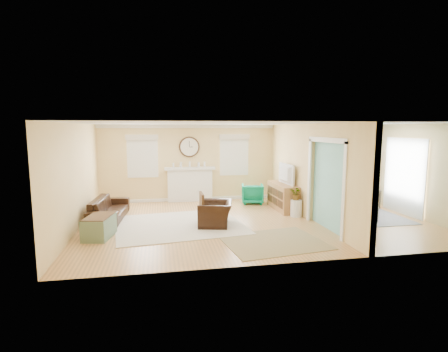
{
  "coord_description": "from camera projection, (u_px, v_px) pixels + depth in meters",
  "views": [
    {
      "loc": [
        -2.5,
        -8.86,
        2.48
      ],
      "look_at": [
        -0.8,
        0.3,
        1.2
      ],
      "focal_mm": 28.0,
      "sensor_mm": 36.0,
      "label": 1
    }
  ],
  "objects": [
    {
      "name": "floor",
      "position": [
        255.0,
        221.0,
        9.42
      ],
      "size": [
        9.0,
        9.0,
        0.0
      ],
      "primitive_type": "plane",
      "color": "#A07343",
      "rests_on": "ground"
    },
    {
      "name": "potted_plant",
      "position": [
        297.0,
        193.0,
        9.79
      ],
      "size": [
        0.42,
        0.44,
        0.38
      ],
      "primitive_type": "imported",
      "rotation": [
        0.0,
        0.0,
        5.21
      ],
      "color": "#337F33",
      "rests_on": "garden_stool"
    },
    {
      "name": "wall_left",
      "position": [
        76.0,
        177.0,
        8.43
      ],
      "size": [
        0.02,
        6.0,
        2.6
      ],
      "primitive_type": "cube",
      "color": "#D9B46E",
      "rests_on": "ground"
    },
    {
      "name": "dining_table",
      "position": [
        347.0,
        203.0,
        10.28
      ],
      "size": [
        1.19,
        1.8,
        0.59
      ],
      "primitive_type": "imported",
      "rotation": [
        0.0,
        0.0,
        1.73
      ],
      "color": "#422A17",
      "rests_on": "floor"
    },
    {
      "name": "wall_right",
      "position": [
        406.0,
        169.0,
        10.06
      ],
      "size": [
        0.02,
        6.0,
        2.6
      ],
      "primitive_type": "cube",
      "color": "#D9B46E",
      "rests_on": "ground"
    },
    {
      "name": "wall_clock",
      "position": [
        189.0,
        147.0,
        11.79
      ],
      "size": [
        0.7,
        0.07,
        0.7
      ],
      "color": "#422A17",
      "rests_on": "wall_back"
    },
    {
      "name": "sofa",
      "position": [
        109.0,
        208.0,
        9.57
      ],
      "size": [
        0.93,
        2.07,
        0.59
      ],
      "primitive_type": "imported",
      "rotation": [
        0.0,
        0.0,
        1.5
      ],
      "color": "black",
      "rests_on": "floor"
    },
    {
      "name": "credenza",
      "position": [
        283.0,
        197.0,
        10.68
      ],
      "size": [
        0.53,
        1.56,
        0.8
      ],
      "color": "#A37238",
      "rests_on": "floor"
    },
    {
      "name": "tv",
      "position": [
        283.0,
        174.0,
        10.58
      ],
      "size": [
        0.19,
        1.07,
        0.61
      ],
      "primitive_type": "imported",
      "rotation": [
        0.0,
        0.0,
        1.62
      ],
      "color": "black",
      "rests_on": "credenza"
    },
    {
      "name": "french_doors",
      "position": [
        405.0,
        176.0,
        10.08
      ],
      "size": [
        0.06,
        1.7,
        2.2
      ],
      "color": "white",
      "rests_on": "ground"
    },
    {
      "name": "eames_chair",
      "position": [
        215.0,
        214.0,
        8.92
      ],
      "size": [
        1.02,
        1.11,
        0.62
      ],
      "primitive_type": "imported",
      "rotation": [
        0.0,
        0.0,
        -1.78
      ],
      "color": "black",
      "rests_on": "floor"
    },
    {
      "name": "window_right",
      "position": [
        234.0,
        152.0,
        12.08
      ],
      "size": [
        1.05,
        0.13,
        1.42
      ],
      "color": "white",
      "rests_on": "wall_back"
    },
    {
      "name": "green_chair",
      "position": [
        252.0,
        194.0,
        11.56
      ],
      "size": [
        0.81,
        0.83,
        0.64
      ],
      "primitive_type": "imported",
      "rotation": [
        0.0,
        0.0,
        2.94
      ],
      "color": "#08775A",
      "rests_on": "floor"
    },
    {
      "name": "fireplace",
      "position": [
        190.0,
        184.0,
        11.87
      ],
      "size": [
        1.7,
        0.3,
        1.17
      ],
      "color": "white",
      "rests_on": "ground"
    },
    {
      "name": "window_left",
      "position": [
        142.0,
        153.0,
        11.52
      ],
      "size": [
        1.05,
        0.13,
        1.42
      ],
      "color": "white",
      "rests_on": "wall_back"
    },
    {
      "name": "trunk",
      "position": [
        99.0,
        227.0,
        7.94
      ],
      "size": [
        0.69,
        0.96,
        0.5
      ],
      "color": "#5C7259",
      "rests_on": "floor"
    },
    {
      "name": "wall_front",
      "position": [
        301.0,
        194.0,
        6.32
      ],
      "size": [
        9.0,
        0.02,
        2.6
      ],
      "primitive_type": "cube",
      "color": "#D9B46E",
      "rests_on": "ground"
    },
    {
      "name": "rug_jute",
      "position": [
        273.0,
        242.0,
        7.66
      ],
      "size": [
        2.33,
        2.0,
        0.01
      ],
      "primitive_type": "cube",
      "rotation": [
        0.0,
        0.0,
        0.14
      ],
      "color": "#95865A",
      "rests_on": "floor"
    },
    {
      "name": "partition",
      "position": [
        305.0,
        169.0,
        9.78
      ],
      "size": [
        0.17,
        6.0,
        2.6
      ],
      "color": "#D9B46E",
      "rests_on": "ground"
    },
    {
      "name": "rug_cream",
      "position": [
        179.0,
        225.0,
        9.0
      ],
      "size": [
        3.48,
        3.11,
        0.02
      ],
      "primitive_type": "cube",
      "rotation": [
        0.0,
        0.0,
        0.13
      ],
      "color": "beige",
      "rests_on": "floor"
    },
    {
      "name": "dining_chair_s",
      "position": [
        369.0,
        203.0,
        9.2
      ],
      "size": [
        0.47,
        0.47,
        0.88
      ],
      "color": "slate",
      "rests_on": "floor"
    },
    {
      "name": "rug_grey",
      "position": [
        347.0,
        212.0,
        10.32
      ],
      "size": [
        2.51,
        3.14,
        0.01
      ],
      "primitive_type": "cube",
      "color": "slate",
      "rests_on": "floor"
    },
    {
      "name": "ceiling",
      "position": [
        256.0,
        123.0,
        9.07
      ],
      "size": [
        9.0,
        6.0,
        0.02
      ],
      "primitive_type": "cube",
      "color": "white",
      "rests_on": "wall_back"
    },
    {
      "name": "dining_chair_e",
      "position": [
        364.0,
        193.0,
        10.36
      ],
      "size": [
        0.5,
        0.5,
        0.95
      ],
      "color": "slate",
      "rests_on": "floor"
    },
    {
      "name": "pendant",
      "position": [
        361.0,
        138.0,
        9.66
      ],
      "size": [
        0.3,
        0.3,
        0.55
      ],
      "color": "gold",
      "rests_on": "ceiling"
    },
    {
      "name": "dining_chair_n",
      "position": [
        332.0,
        186.0,
        11.37
      ],
      "size": [
        0.5,
        0.5,
        1.03
      ],
      "color": "slate",
      "rests_on": "floor"
    },
    {
      "name": "garden_stool",
      "position": [
        296.0,
        208.0,
        9.85
      ],
      "size": [
        0.32,
        0.32,
        0.47
      ],
      "primitive_type": "cylinder",
      "color": "white",
      "rests_on": "floor"
    },
    {
      "name": "wall_back",
      "position": [
        232.0,
        162.0,
        12.17
      ],
      "size": [
        9.0,
        0.02,
        2.6
      ],
      "primitive_type": "cube",
      "color": "#D9B46E",
      "rests_on": "ground"
    },
    {
      "name": "dining_chair_w",
      "position": [
        327.0,
        195.0,
        10.05
      ],
      "size": [
        0.43,
        0.43,
        0.97
      ],
      "color": "white",
      "rests_on": "floor"
    }
  ]
}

